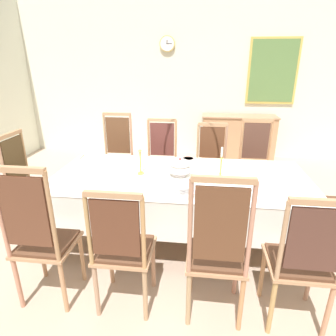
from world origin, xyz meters
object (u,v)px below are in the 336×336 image
object	(u,v)px
candlestick_west	(140,160)
spoon_secondary	(200,194)
chair_south_c	(217,249)
chair_head_west	(29,182)
candlestick_east	(221,166)
sideboard	(238,138)
spoon_primary	(83,156)
chair_north_c	(211,162)
framed_painting	(273,71)
soup_tureen	(180,167)
mounted_clock	(167,44)
bowl_near_right	(185,193)
dining_table	(180,182)
chair_north_a	(117,156)
chair_south_b	(122,247)
bowl_near_left	(92,155)
chair_north_b	(161,159)
chair_south_d	(302,260)
bowl_far_left	(188,159)
chair_north_d	(255,162)
chair_south_a	(40,236)

from	to	relation	value
candlestick_west	spoon_secondary	world-z (taller)	candlestick_west
chair_south_c	candlestick_west	world-z (taller)	chair_south_c
chair_head_west	candlestick_west	bearing A→B (deg)	90.00
candlestick_east	spoon_secondary	world-z (taller)	candlestick_east
sideboard	spoon_primary	bearing A→B (deg)	47.56
chair_north_c	sideboard	bearing A→B (deg)	-106.78
sideboard	framed_painting	bearing A→B (deg)	-156.22
candlestick_east	spoon_secondary	size ratio (longest dim) A/B	1.84
soup_tureen	mounted_clock	world-z (taller)	mounted_clock
spoon_primary	spoon_secondary	distance (m)	1.76
bowl_near_right	dining_table	bearing A→B (deg)	100.63
chair_south_c	sideboard	bearing A→B (deg)	81.74
sideboard	chair_north_a	bearing A→B (deg)	44.42
chair_south_b	framed_painting	distance (m)	4.70
chair_north_a	candlestick_west	world-z (taller)	chair_north_a
bowl_near_left	framed_painting	xyz separation A→B (m)	(2.65, 2.68, 0.93)
mounted_clock	chair_south_b	bearing A→B (deg)	-87.58
bowl_near_left	chair_head_west	bearing A→B (deg)	-140.71
chair_north_b	spoon_secondary	size ratio (longest dim) A/B	6.42
dining_table	bowl_near_right	world-z (taller)	bowl_near_right
chair_north_a	soup_tureen	world-z (taller)	chair_north_a
dining_table	chair_north_a	bearing A→B (deg)	134.28
dining_table	framed_painting	world-z (taller)	framed_painting
spoon_secondary	chair_north_c	bearing A→B (deg)	88.40
soup_tureen	sideboard	bearing A→B (deg)	72.33
candlestick_west	candlestick_east	world-z (taller)	candlestick_west
chair_south_b	mounted_clock	distance (m)	4.48
chair_south_d	bowl_far_left	size ratio (longest dim) A/B	7.39
chair_head_west	candlestick_west	size ratio (longest dim) A/B	3.10
chair_south_c	candlestick_west	size ratio (longest dim) A/B	3.27
mounted_clock	dining_table	bearing A→B (deg)	-80.53
chair_south_b	chair_south_c	world-z (taller)	chair_south_c
bowl_far_left	soup_tureen	bearing A→B (deg)	-97.26
chair_north_d	bowl_far_left	bearing A→B (deg)	31.05
chair_north_d	chair_head_west	size ratio (longest dim) A/B	1.01
chair_head_west	mounted_clock	distance (m)	3.74
bowl_near_right	spoon_secondary	distance (m)	0.13
chair_north_b	bowl_near_right	xyz separation A→B (m)	(0.44, -1.48, 0.19)
chair_south_b	chair_north_d	size ratio (longest dim) A/B	0.92
chair_north_b	chair_north_d	world-z (taller)	chair_north_d
bowl_far_left	mounted_clock	bearing A→B (deg)	102.42
chair_south_c	bowl_near_left	size ratio (longest dim) A/B	6.68
chair_head_west	candlestick_west	world-z (taller)	chair_head_west
bowl_far_left	spoon_secondary	size ratio (longest dim) A/B	0.85
chair_north_a	chair_south_d	distance (m)	2.82
soup_tureen	spoon_primary	xyz separation A→B (m)	(-1.27, 0.50, -0.09)
spoon_primary	chair_south_a	bearing A→B (deg)	-82.75
candlestick_west	mounted_clock	xyz separation A→B (m)	(-0.11, 3.15, 1.29)
soup_tureen	bowl_near_left	distance (m)	1.24
chair_south_b	sideboard	world-z (taller)	chair_south_b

